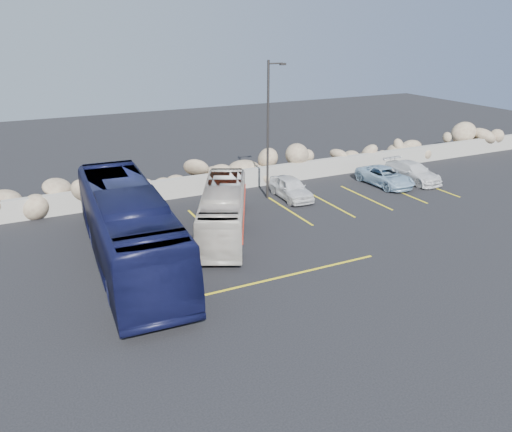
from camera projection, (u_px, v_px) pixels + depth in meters
name	position (u px, v px, depth m)	size (l,w,h in m)	color
ground	(317.00, 271.00, 21.15)	(90.00, 90.00, 0.00)	black
seawall	(213.00, 183.00, 31.01)	(60.00, 0.40, 1.20)	gray
riprap_pile	(206.00, 167.00, 31.77)	(54.00, 2.80, 2.60)	#90765E
parking_lines	(334.00, 213.00, 27.72)	(18.16, 9.36, 0.01)	yellow
lamppost	(269.00, 127.00, 28.64)	(1.14, 0.18, 8.00)	#2E2A29
vintage_bus	(223.00, 210.00, 24.72)	(2.01, 8.61, 2.40)	beige
tour_coach	(128.00, 227.00, 21.22)	(2.87, 12.28, 3.42)	#101337
car_a	(291.00, 188.00, 29.92)	(1.53, 3.79, 1.29)	silver
car_c	(413.00, 172.00, 33.21)	(1.75, 4.31, 1.25)	silver
car_d	(385.00, 176.00, 32.38)	(1.95, 4.23, 1.17)	#8CADC6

